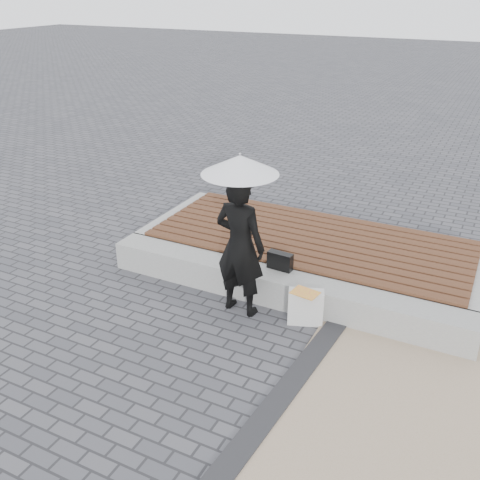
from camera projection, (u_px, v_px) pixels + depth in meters
name	position (u px, v px, depth m)	size (l,w,h in m)	color
ground	(221.00, 369.00, 6.05)	(80.00, 80.00, 0.00)	#4B4A4F
edging_band	(264.00, 419.00, 5.33)	(0.25, 5.20, 0.04)	#28282A
seating_ledge	(279.00, 288.00, 7.26)	(5.00, 0.45, 0.40)	#A3A39D
timber_platform	(310.00, 252.00, 8.22)	(5.00, 2.00, 0.40)	#A9A9A3
timber_decking	(311.00, 238.00, 8.13)	(4.60, 2.00, 0.04)	brown
woman	(240.00, 246.00, 6.75)	(0.67, 0.44, 1.83)	black
parasol	(240.00, 165.00, 6.31)	(0.92, 0.92, 1.17)	#A9A9AD
handbag	(280.00, 261.00, 7.26)	(0.34, 0.12, 0.24)	black
canvas_tote	(306.00, 307.00, 6.77)	(0.43, 0.18, 0.45)	silver
magazine	(305.00, 293.00, 6.63)	(0.32, 0.23, 0.01)	#E5573E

